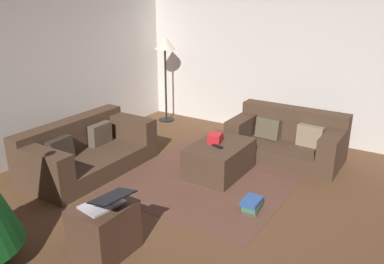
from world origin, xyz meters
The scene contains 13 objects.
ground_plane centered at (0.00, 0.00, 0.00)m, with size 6.40×6.40×0.00m, color brown.
rear_partition centered at (0.00, 3.14, 1.30)m, with size 6.40×0.12×2.60m, color silver.
corner_partition centered at (3.14, 0.00, 1.30)m, with size 0.12×6.40×2.60m, color silver.
couch_left centered at (0.36, 2.24, 0.26)m, with size 1.77×0.94×0.65m.
couch_right centered at (2.24, 0.10, 0.27)m, with size 0.84×1.56×0.68m.
ottoman centered at (1.22, 0.65, 0.20)m, with size 0.92×0.63×0.41m, color #473323.
gift_box centered at (1.23, 0.73, 0.47)m, with size 0.21×0.16×0.12m, color red.
tv_remote centered at (1.11, 0.63, 0.42)m, with size 0.05×0.16×0.02m, color black.
side_table centered at (-0.81, 0.72, 0.24)m, with size 0.52×0.44×0.49m, color #4C3323.
laptop centered at (-0.82, 0.66, 0.55)m, with size 0.41×0.45×0.18m.
book_stack centered at (0.58, -0.11, 0.07)m, with size 0.30×0.20×0.14m.
corner_lamp centered at (2.67, 2.59, 1.32)m, with size 0.36×0.36×1.56m.
area_rug centered at (1.22, 0.65, 0.00)m, with size 2.60×2.00×0.01m, color brown.
Camera 1 is at (-2.91, -1.57, 2.24)m, focal length 36.31 mm.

